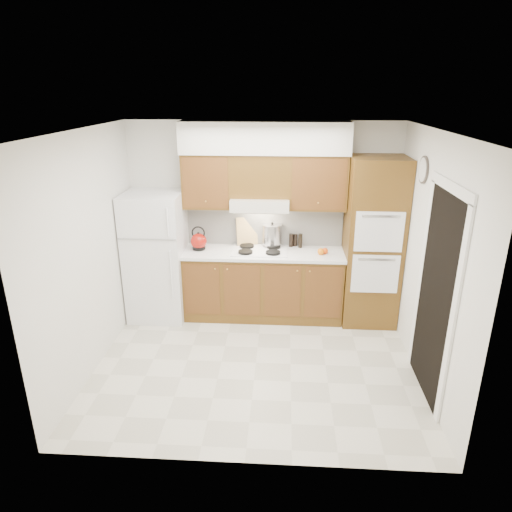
{
  "coord_description": "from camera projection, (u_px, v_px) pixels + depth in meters",
  "views": [
    {
      "loc": [
        0.28,
        -4.5,
        2.99
      ],
      "look_at": [
        -0.03,
        0.45,
        1.15
      ],
      "focal_mm": 32.0,
      "sensor_mm": 36.0,
      "label": 1
    }
  ],
  "objects": [
    {
      "name": "condiment_b",
      "position": [
        291.0,
        240.0,
        6.21
      ],
      "size": [
        0.06,
        0.06,
        0.18
      ],
      "primitive_type": "cylinder",
      "rotation": [
        0.0,
        0.0,
        -0.15
      ],
      "color": "black",
      "rests_on": "countertop"
    },
    {
      "name": "upper_cab_left",
      "position": [
        207.0,
        181.0,
        5.91
      ],
      "size": [
        0.63,
        0.33,
        0.7
      ],
      "primitive_type": "cube",
      "color": "brown",
      "rests_on": "wall_back"
    },
    {
      "name": "oven_cabinet",
      "position": [
        372.0,
        243.0,
        5.9
      ],
      "size": [
        0.7,
        0.65,
        2.2
      ],
      "primitive_type": "cube",
      "color": "brown",
      "rests_on": "floor"
    },
    {
      "name": "backsplash",
      "position": [
        265.0,
        225.0,
        6.23
      ],
      "size": [
        2.11,
        0.03,
        0.56
      ],
      "primitive_type": "cube",
      "color": "white",
      "rests_on": "countertop"
    },
    {
      "name": "kettle",
      "position": [
        199.0,
        241.0,
        6.09
      ],
      "size": [
        0.24,
        0.24,
        0.22
      ],
      "primitive_type": "sphere",
      "rotation": [
        0.0,
        0.0,
        -0.13
      ],
      "color": "#95120A",
      "rests_on": "countertop"
    },
    {
      "name": "ceiling",
      "position": [
        256.0,
        130.0,
        4.36
      ],
      "size": [
        3.6,
        3.6,
        0.0
      ],
      "primitive_type": "plane",
      "color": "white",
      "rests_on": "wall_back"
    },
    {
      "name": "wall_back",
      "position": [
        263.0,
        219.0,
        6.22
      ],
      "size": [
        3.6,
        0.02,
        2.6
      ],
      "primitive_type": "cube",
      "color": "silver",
      "rests_on": "floor"
    },
    {
      "name": "countertop",
      "position": [
        263.0,
        253.0,
        6.06
      ],
      "size": [
        2.13,
        0.62,
        0.04
      ],
      "primitive_type": "cube",
      "color": "white",
      "rests_on": "base_cabinets"
    },
    {
      "name": "wall_left",
      "position": [
        90.0,
        254.0,
        4.92
      ],
      "size": [
        0.02,
        3.0,
        2.6
      ],
      "primitive_type": "cube",
      "color": "silver",
      "rests_on": "floor"
    },
    {
      "name": "floor",
      "position": [
        256.0,
        363.0,
        5.27
      ],
      "size": [
        3.6,
        3.6,
        0.0
      ],
      "primitive_type": "plane",
      "color": "beige",
      "rests_on": "ground"
    },
    {
      "name": "upper_cab_right",
      "position": [
        318.0,
        182.0,
        5.83
      ],
      "size": [
        0.73,
        0.33,
        0.7
      ],
      "primitive_type": "cube",
      "color": "brown",
      "rests_on": "wall_back"
    },
    {
      "name": "fridge",
      "position": [
        157.0,
        256.0,
        6.12
      ],
      "size": [
        0.75,
        0.72,
        1.72
      ],
      "primitive_type": "cube",
      "color": "white",
      "rests_on": "floor"
    },
    {
      "name": "orange_far",
      "position": [
        321.0,
        252.0,
        5.92
      ],
      "size": [
        0.1,
        0.1,
        0.09
      ],
      "primitive_type": "sphere",
      "rotation": [
        0.0,
        0.0,
        -0.15
      ],
      "color": "orange",
      "rests_on": "countertop"
    },
    {
      "name": "upper_cab_over_hood",
      "position": [
        260.0,
        176.0,
        5.85
      ],
      "size": [
        0.75,
        0.33,
        0.55
      ],
      "primitive_type": "cube",
      "color": "brown",
      "rests_on": "range_hood"
    },
    {
      "name": "orange_near",
      "position": [
        325.0,
        251.0,
        5.96
      ],
      "size": [
        0.1,
        0.1,
        0.08
      ],
      "primitive_type": "sphere",
      "rotation": [
        0.0,
        0.0,
        0.3
      ],
      "color": "#F0490C",
      "rests_on": "countertop"
    },
    {
      "name": "stock_pot",
      "position": [
        272.0,
        235.0,
        6.19
      ],
      "size": [
        0.28,
        0.28,
        0.28
      ],
      "primitive_type": "cylinder",
      "rotation": [
        0.0,
        0.0,
        0.07
      ],
      "color": "#A9A9AD",
      "rests_on": "cooktop"
    },
    {
      "name": "condiment_c",
      "position": [
        295.0,
        240.0,
        6.24
      ],
      "size": [
        0.07,
        0.07,
        0.17
      ],
      "primitive_type": "cylinder",
      "rotation": [
        0.0,
        0.0,
        0.18
      ],
      "color": "black",
      "rests_on": "countertop"
    },
    {
      "name": "wall_clock",
      "position": [
        424.0,
        170.0,
        4.93
      ],
      "size": [
        0.02,
        0.3,
        0.3
      ],
      "primitive_type": "cylinder",
      "rotation": [
        0.0,
        1.57,
        0.0
      ],
      "color": "#3F3833",
      "rests_on": "wall_right"
    },
    {
      "name": "cooktop",
      "position": [
        260.0,
        251.0,
        6.07
      ],
      "size": [
        0.74,
        0.5,
        0.01
      ],
      "primitive_type": "cube",
      "color": "white",
      "rests_on": "countertop"
    },
    {
      "name": "condiment_a",
      "position": [
        300.0,
        241.0,
        6.17
      ],
      "size": [
        0.07,
        0.07,
        0.19
      ],
      "primitive_type": "cylinder",
      "rotation": [
        0.0,
        0.0,
        0.25
      ],
      "color": "black",
      "rests_on": "countertop"
    },
    {
      "name": "wall_right",
      "position": [
        430.0,
        261.0,
        4.71
      ],
      "size": [
        0.02,
        3.0,
        2.6
      ],
      "primitive_type": "cube",
      "color": "silver",
      "rests_on": "floor"
    },
    {
      "name": "doorway",
      "position": [
        435.0,
        298.0,
        4.47
      ],
      "size": [
        0.02,
        0.9,
        2.1
      ],
      "primitive_type": "cube",
      "color": "black",
      "rests_on": "floor"
    },
    {
      "name": "soffit",
      "position": [
        265.0,
        138.0,
        5.67
      ],
      "size": [
        2.13,
        0.36,
        0.4
      ],
      "primitive_type": "cube",
      "color": "silver",
      "rests_on": "wall_back"
    },
    {
      "name": "cutting_board",
      "position": [
        247.0,
        231.0,
        6.24
      ],
      "size": [
        0.3,
        0.17,
        0.38
      ],
      "primitive_type": "cube",
      "rotation": [
        -0.21,
        0.0,
        0.28
      ],
      "color": "tan",
      "rests_on": "countertop"
    },
    {
      "name": "base_cabinets",
      "position": [
        263.0,
        285.0,
        6.23
      ],
      "size": [
        2.11,
        0.6,
        0.9
      ],
      "primitive_type": "cube",
      "color": "brown",
      "rests_on": "floor"
    },
    {
      "name": "range_hood",
      "position": [
        260.0,
        203.0,
        5.91
      ],
      "size": [
        0.75,
        0.45,
        0.15
      ],
      "primitive_type": "cube",
      "color": "silver",
      "rests_on": "wall_back"
    }
  ]
}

